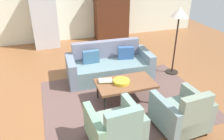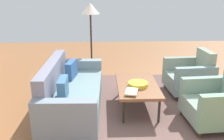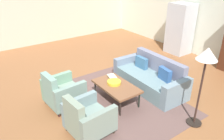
% 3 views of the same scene
% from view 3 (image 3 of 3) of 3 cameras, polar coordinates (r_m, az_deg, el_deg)
% --- Properties ---
extents(ground_plane, '(12.00, 12.00, 0.00)m').
position_cam_3_polar(ground_plane, '(5.99, -0.48, -5.36)').
color(ground_plane, brown).
extents(wall_back, '(10.00, 0.12, 2.80)m').
position_cam_3_polar(wall_back, '(8.48, 24.21, 12.00)').
color(wall_back, silver).
rests_on(wall_back, ground).
extents(wall_left, '(0.12, 8.46, 2.80)m').
position_cam_3_polar(wall_left, '(9.81, -18.05, 14.56)').
color(wall_left, beige).
rests_on(wall_left, ground).
extents(area_rug, '(3.40, 2.60, 0.01)m').
position_cam_3_polar(area_rug, '(5.60, 1.49, -7.76)').
color(area_rug, brown).
rests_on(area_rug, ground).
extents(couch, '(2.12, 0.96, 0.86)m').
position_cam_3_polar(couch, '(6.11, 10.11, -2.02)').
color(couch, slate).
rests_on(couch, ground).
extents(coffee_table, '(1.20, 0.70, 0.45)m').
position_cam_3_polar(coffee_table, '(5.36, 1.11, -4.29)').
color(coffee_table, black).
rests_on(coffee_table, ground).
extents(armchair_left, '(0.86, 0.86, 0.88)m').
position_cam_3_polar(armchair_left, '(5.36, -12.91, -5.82)').
color(armchair_left, '#3C2B1A').
rests_on(armchair_left, ground).
extents(armchair_right, '(0.86, 0.86, 0.88)m').
position_cam_3_polar(armchair_right, '(4.45, -6.57, -12.56)').
color(armchair_right, '#391D1F').
rests_on(armchair_right, ground).
extents(fruit_bowl, '(0.34, 0.34, 0.07)m').
position_cam_3_polar(fruit_bowl, '(5.39, 0.54, -3.22)').
color(fruit_bowl, gold).
rests_on(fruit_bowl, coffee_table).
extents(book_stack, '(0.31, 0.24, 0.05)m').
position_cam_3_polar(book_stack, '(5.68, -0.03, -1.71)').
color(book_stack, '#527849').
rests_on(book_stack, coffee_table).
extents(refrigerator, '(0.80, 0.73, 1.85)m').
position_cam_3_polar(refrigerator, '(8.70, 17.15, 10.15)').
color(refrigerator, '#B7BABF').
rests_on(refrigerator, ground).
extents(floor_lamp, '(0.40, 0.40, 1.72)m').
position_cam_3_polar(floor_lamp, '(4.49, 23.11, 2.05)').
color(floor_lamp, black).
rests_on(floor_lamp, ground).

